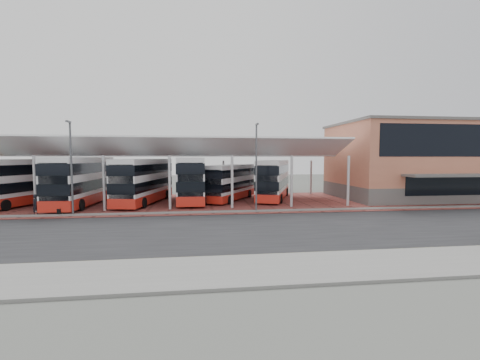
{
  "coord_description": "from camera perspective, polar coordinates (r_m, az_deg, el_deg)",
  "views": [
    {
      "loc": [
        -3.25,
        -22.61,
        5.0
      ],
      "look_at": [
        0.58,
        6.96,
        2.92
      ],
      "focal_mm": 24.0,
      "sensor_mm": 36.0,
      "label": 1
    }
  ],
  "objects": [
    {
      "name": "bus_1",
      "position": [
        37.25,
        -26.24,
        -0.2
      ],
      "size": [
        3.51,
        12.24,
        4.99
      ],
      "rotation": [
        0.0,
        0.0,
        -0.05
      ],
      "color": "white",
      "rests_on": "forecourt"
    },
    {
      "name": "canopy",
      "position": [
        36.66,
        -11.73,
        5.16
      ],
      "size": [
        37.0,
        11.63,
        7.07
      ],
      "color": "silver",
      "rests_on": "ground"
    },
    {
      "name": "forecourt",
      "position": [
        36.34,
        1.0,
        -3.86
      ],
      "size": [
        72.0,
        16.0,
        0.06
      ],
      "primitive_type": "cube",
      "color": "brown",
      "rests_on": "ground"
    },
    {
      "name": "yellow_line_far",
      "position": [
        16.98,
        4.09,
        -13.04
      ],
      "size": [
        120.0,
        0.12,
        0.01
      ],
      "primitive_type": "cube",
      "color": "gold",
      "rests_on": "road"
    },
    {
      "name": "lamp_east",
      "position": [
        29.36,
        2.93,
        2.75
      ],
      "size": [
        0.16,
        0.9,
        8.07
      ],
      "color": "#4F5156",
      "rests_on": "ground"
    },
    {
      "name": "lamp_west",
      "position": [
        30.83,
        -27.81,
        2.35
      ],
      "size": [
        0.16,
        0.9,
        8.07
      ],
      "color": "#4F5156",
      "rests_on": "ground"
    },
    {
      "name": "bus_4",
      "position": [
        37.39,
        -1.6,
        -0.45
      ],
      "size": [
        6.79,
        9.85,
        4.11
      ],
      "rotation": [
        0.0,
        0.0,
        -0.5
      ],
      "color": "white",
      "rests_on": "forecourt"
    },
    {
      "name": "yellow_line_near",
      "position": [
        16.7,
        4.3,
        -13.34
      ],
      "size": [
        120.0,
        0.12,
        0.01
      ],
      "primitive_type": "cube",
      "color": "gold",
      "rests_on": "road"
    },
    {
      "name": "north_kerb",
      "position": [
        29.41,
        -0.93,
        -5.65
      ],
      "size": [
        120.0,
        0.8,
        0.14
      ],
      "primitive_type": "cube",
      "color": "slate",
      "rests_on": "ground"
    },
    {
      "name": "sidewalk",
      "position": [
        14.84,
        5.92,
        -15.43
      ],
      "size": [
        120.0,
        4.0,
        0.14
      ],
      "primitive_type": "cube",
      "color": "slate",
      "rests_on": "ground"
    },
    {
      "name": "suitcase",
      "position": [
        31.85,
        -29.47,
        -4.96
      ],
      "size": [
        0.31,
        0.22,
        0.53
      ],
      "primitive_type": "cube",
      "color": "black",
      "rests_on": "forecourt"
    },
    {
      "name": "bus_0",
      "position": [
        40.28,
        -33.94,
        -0.33
      ],
      "size": [
        5.92,
        11.88,
        4.78
      ],
      "rotation": [
        0.0,
        0.0,
        -0.29
      ],
      "color": "white",
      "rests_on": "forecourt"
    },
    {
      "name": "bus_3",
      "position": [
        36.91,
        -8.47,
        0.1
      ],
      "size": [
        3.12,
        12.05,
        4.95
      ],
      "rotation": [
        0.0,
        0.0,
        -0.01
      ],
      "color": "white",
      "rests_on": "forecourt"
    },
    {
      "name": "bus_5",
      "position": [
        38.53,
        5.99,
        0.03
      ],
      "size": [
        6.38,
        11.36,
        4.61
      ],
      "rotation": [
        0.0,
        0.0,
        -0.36
      ],
      "color": "white",
      "rests_on": "forecourt"
    },
    {
      "name": "terminal",
      "position": [
        44.99,
        28.36,
        3.09
      ],
      "size": [
        18.4,
        14.4,
        9.25
      ],
      "color": "#605D5A",
      "rests_on": "ground"
    },
    {
      "name": "pedestrian",
      "position": [
        32.77,
        -32.51,
        -3.71
      ],
      "size": [
        0.65,
        0.77,
        1.8
      ],
      "primitive_type": "imported",
      "rotation": [
        0.0,
        0.0,
        1.18
      ],
      "color": "black",
      "rests_on": "forecourt"
    },
    {
      "name": "bus_2",
      "position": [
        36.49,
        -16.63,
        -0.19
      ],
      "size": [
        5.0,
        11.94,
        4.8
      ],
      "rotation": [
        0.0,
        0.0,
        -0.21
      ],
      "color": "white",
      "rests_on": "forecourt"
    },
    {
      "name": "road",
      "position": [
        22.42,
        1.16,
        -8.86
      ],
      "size": [
        120.0,
        14.0,
        0.02
      ],
      "primitive_type": "cube",
      "color": "black",
      "rests_on": "ground"
    },
    {
      "name": "ground",
      "position": [
        23.38,
        0.79,
        -8.35
      ],
      "size": [
        140.0,
        140.0,
        0.0
      ],
      "primitive_type": "plane",
      "color": "#4C4F49"
    }
  ]
}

